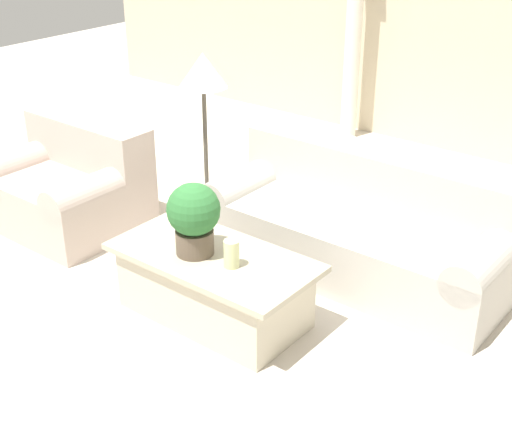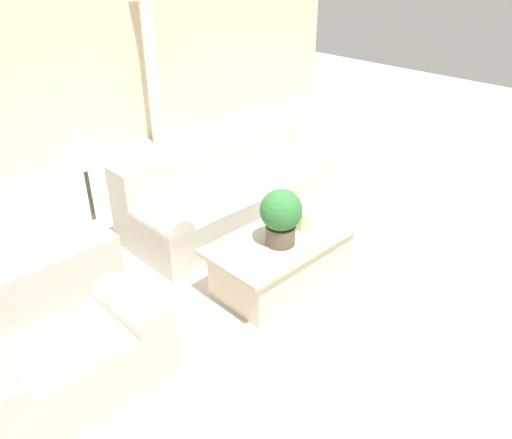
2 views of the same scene
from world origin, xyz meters
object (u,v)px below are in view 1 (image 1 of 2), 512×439
sofa_long (362,226)px  coffee_table (214,285)px  loveseat (68,184)px  potted_plant (194,216)px  floor_lamp (203,79)px

sofa_long → coffee_table: (-0.40, -1.17, -0.09)m
loveseat → coffee_table: loveseat is taller
loveseat → potted_plant: potted_plant is taller
sofa_long → floor_lamp: (-1.49, -0.02, 0.84)m
sofa_long → potted_plant: potted_plant is taller
potted_plant → sofa_long: bearing=67.6°
sofa_long → floor_lamp: floor_lamp is taller
loveseat → potted_plant: (1.77, -0.38, 0.39)m
potted_plant → coffee_table: bearing=26.9°
floor_lamp → potted_plant: bearing=-50.7°
sofa_long → potted_plant: bearing=-112.4°
coffee_table → potted_plant: bearing=-153.1°
sofa_long → floor_lamp: 1.71m
sofa_long → loveseat: bearing=-159.6°
potted_plant → floor_lamp: size_ratio=0.34×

